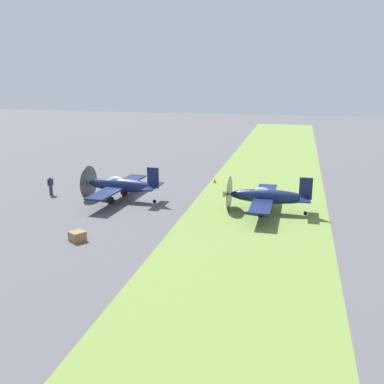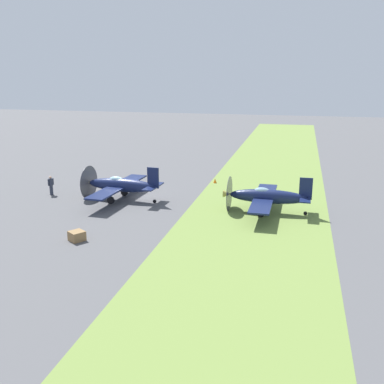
{
  "view_description": "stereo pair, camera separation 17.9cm",
  "coord_description": "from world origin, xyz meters",
  "px_view_note": "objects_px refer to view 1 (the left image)",
  "views": [
    {
      "loc": [
        -36.58,
        -14.43,
        10.84
      ],
      "look_at": [
        -1.48,
        -6.23,
        1.2
      ],
      "focal_mm": 42.67,
      "sensor_mm": 36.0,
      "label": 1
    },
    {
      "loc": [
        -36.54,
        -14.61,
        10.84
      ],
      "look_at": [
        -1.48,
        -6.23,
        1.2
      ],
      "focal_mm": 42.67,
      "sensor_mm": 36.0,
      "label": 2
    }
  ],
  "objects_px": {
    "airplane_lead": "(120,185)",
    "supply_crate": "(77,236)",
    "ground_crew_chief": "(51,185)",
    "runway_marker_cone": "(215,181)",
    "airplane_wingman": "(267,196)"
  },
  "relations": [
    {
      "from": "airplane_lead",
      "to": "supply_crate",
      "type": "relative_size",
      "value": 9.95
    },
    {
      "from": "ground_crew_chief",
      "to": "supply_crate",
      "type": "relative_size",
      "value": 1.92
    },
    {
      "from": "ground_crew_chief",
      "to": "supply_crate",
      "type": "bearing_deg",
      "value": 58.27
    },
    {
      "from": "airplane_lead",
      "to": "runway_marker_cone",
      "type": "relative_size",
      "value": 20.36
    },
    {
      "from": "airplane_wingman",
      "to": "ground_crew_chief",
      "type": "bearing_deg",
      "value": 88.1
    },
    {
      "from": "airplane_wingman",
      "to": "ground_crew_chief",
      "type": "relative_size",
      "value": 4.99
    },
    {
      "from": "airplane_lead",
      "to": "ground_crew_chief",
      "type": "distance_m",
      "value": 6.74
    },
    {
      "from": "supply_crate",
      "to": "ground_crew_chief",
      "type": "bearing_deg",
      "value": 37.41
    },
    {
      "from": "airplane_lead",
      "to": "airplane_wingman",
      "type": "relative_size",
      "value": 1.04
    },
    {
      "from": "runway_marker_cone",
      "to": "airplane_lead",
      "type": "bearing_deg",
      "value": 139.7
    },
    {
      "from": "supply_crate",
      "to": "runway_marker_cone",
      "type": "xyz_separation_m",
      "value": [
        17.72,
        -5.9,
        -0.1
      ]
    },
    {
      "from": "ground_crew_chief",
      "to": "supply_crate",
      "type": "height_order",
      "value": "ground_crew_chief"
    },
    {
      "from": "runway_marker_cone",
      "to": "airplane_wingman",
      "type": "bearing_deg",
      "value": -146.4
    },
    {
      "from": "supply_crate",
      "to": "runway_marker_cone",
      "type": "bearing_deg",
      "value": -18.41
    },
    {
      "from": "airplane_wingman",
      "to": "runway_marker_cone",
      "type": "xyz_separation_m",
      "value": [
        8.61,
        5.72,
        -1.08
      ]
    }
  ]
}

